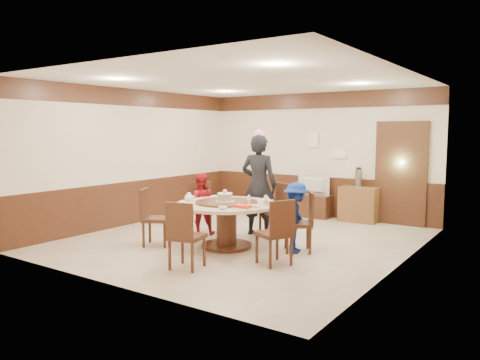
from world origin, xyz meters
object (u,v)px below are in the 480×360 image
Objects in this scene: person_red at (200,204)px; shrimp_platter at (243,207)px; tv_stand at (312,206)px; banquet_table at (226,216)px; person_blue at (296,217)px; side_cabinet at (359,204)px; thermos at (359,178)px; television at (313,186)px; person_standing at (259,185)px; birthday_cake at (225,197)px.

person_red is 3.87× the size of shrimp_platter.
shrimp_platter is 3.80m from tv_stand.
banquet_table is 1.48× the size of person_blue.
side_cabinet is 0.57m from thermos.
side_cabinet is at bearing 82.89° from shrimp_platter.
person_blue reaches higher than banquet_table.
television is at bearing 99.34° from shrimp_platter.
side_cabinet is (1.03, 3.40, -0.16)m from banquet_table.
shrimp_platter is 0.38× the size of side_cabinet.
thermos is (1.99, 2.88, 0.36)m from person_red.
person_red is 1.36× the size of tv_stand.
person_blue is at bearing 52.46° from shrimp_platter.
person_blue is 2.99× the size of thermos.
person_blue is 3.78× the size of shrimp_platter.
person_blue is at bearing 106.66° from television.
person_red is at bearing 22.64° from person_standing.
person_blue is (1.11, 0.38, 0.03)m from banquet_table.
person_red is at bearing -124.66° from thermos.
shrimp_platter is at bearing -27.99° from birthday_cake.
birthday_cake reaches higher than shrimp_platter.
thermos is (0.45, 3.74, 0.16)m from shrimp_platter.
person_red is 3.76× the size of birthday_cake.
person_blue is at bearing -88.08° from thermos.
tv_stand is (-0.05, 3.37, -0.28)m from banquet_table.
thermos is at bearing 177.16° from television.
person_standing is 6.26× the size of shrimp_platter.
side_cabinet is at bearing 177.13° from television.
television is (-0.05, 3.41, -0.14)m from birthday_cake.
person_red reaches higher than birthday_cake.
person_standing reaches higher than television.
banquet_table is at bearing 95.51° from person_blue.
person_standing is 2.59m from side_cabinet.
television is at bearing -100.91° from person_standing.
side_cabinet is (1.08, 0.03, -0.34)m from television.
banquet_table is at bearing -106.45° from thermos.
television is (-0.61, 3.71, -0.06)m from shrimp_platter.
person_standing is 1.44m from person_blue.
person_blue is at bearing 135.36° from person_red.
television is at bearing -178.40° from side_cabinet.
person_red is 3.52m from thermos.
birthday_cake is 0.81× the size of thermos.
side_cabinet is at bearing -126.06° from person_standing.
shrimp_platter reaches higher than side_cabinet.
birthday_cake is 1.03× the size of shrimp_platter.
person_standing is at bearing 113.34° from shrimp_platter.
thermos reaches higher than shrimp_platter.
side_cabinet is (1.03, 3.44, -0.48)m from birthday_cake.
person_standing is at bearing -115.60° from side_cabinet.
birthday_cake is at bearing 86.36° from television.
television is (0.00, 0.00, 0.46)m from tv_stand.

